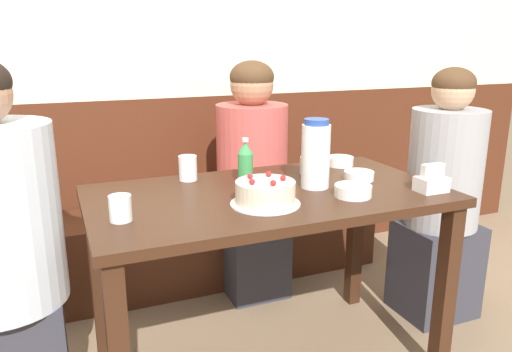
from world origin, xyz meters
name	(u,v)px	position (x,y,z in m)	size (l,w,h in m)	color
back_wall	(189,47)	(0.00, 1.05, 1.25)	(4.80, 0.04, 2.50)	#4C2314
bench_seat	(206,242)	(0.00, 0.83, 0.22)	(1.94, 0.38, 0.43)	#472314
dining_table	(268,218)	(0.00, 0.00, 0.64)	(1.31, 0.72, 0.74)	#381E11
birthday_cake	(265,193)	(-0.07, -0.14, 0.78)	(0.24, 0.24, 0.10)	white
water_pitcher	(316,154)	(0.19, -0.01, 0.87)	(0.11, 0.11, 0.26)	white
soju_bottle	(245,163)	(-0.04, 0.13, 0.83)	(0.06, 0.06, 0.18)	#388E4C
napkin_holder	(432,181)	(0.56, -0.23, 0.78)	(0.11, 0.08, 0.11)	white
bowl_soup_white	(340,161)	(0.46, 0.24, 0.76)	(0.12, 0.12, 0.04)	white
bowl_rice_small	(359,176)	(0.40, 0.01, 0.76)	(0.12, 0.12, 0.04)	white
bowl_side_dish	(353,191)	(0.26, -0.17, 0.76)	(0.13, 0.13, 0.04)	white
glass_water_tall	(188,168)	(-0.23, 0.27, 0.79)	(0.07, 0.07, 0.10)	silver
glass_tumbler_short	(308,165)	(0.26, 0.17, 0.78)	(0.07, 0.07, 0.07)	silver
glass_shot_small	(120,208)	(-0.55, -0.11, 0.78)	(0.07, 0.07, 0.08)	silver
person_pale_blue_shirt	(442,202)	(0.91, 0.08, 0.56)	(0.34, 0.33, 1.17)	#33333D
person_grey_tee	(252,183)	(0.19, 0.62, 0.59)	(0.35, 0.35, 1.19)	#33333D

